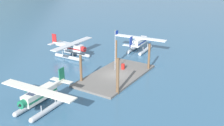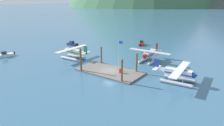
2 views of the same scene
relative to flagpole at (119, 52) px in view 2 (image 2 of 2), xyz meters
The scene contains 14 objects.
ground_plane 4.76m from the flagpole, 146.95° to the right, with size 1200.00×1200.00×0.00m, color #38607F.
dock_platform 4.62m from the flagpole, 146.95° to the right, with size 13.79×6.90×0.30m, color #66605B.
piling_near_left 8.16m from the flagpole, 146.61° to the right, with size 0.41×0.41×5.03m, color brown.
piling_near_right 5.84m from the flagpole, 51.11° to the right, with size 0.38×0.38×4.40m, color brown.
piling_far_left 6.96m from the flagpole, 162.47° to the left, with size 0.37×0.37×4.21m, color brown.
piling_far_right 4.21m from the flagpole, 29.91° to the left, with size 0.39×0.39×4.19m, color brown.
flagpole is the anchor object (origin of this frame).
fuel_drum 3.79m from the flagpole, 43.86° to the right, with size 0.62×0.62×0.88m.
seaplane_cream_port_fwd 15.28m from the flagpole, behind, with size 7.98×10.46×3.84m.
seaplane_silver_bow_right 11.02m from the flagpole, 79.88° to the left, with size 10.42×7.98×3.84m.
seaplane_white_stbd_fwd 12.20m from the flagpole, ahead, with size 7.97×10.47×3.84m.
boat_navy_open_west 29.68m from the flagpole, 155.43° to the left, with size 4.89×1.78×1.50m.
boat_red_open_north 27.79m from the flagpole, 107.89° to the left, with size 2.99×4.61×1.50m.
boat_white_open_sw 32.39m from the flagpole, 165.85° to the right, with size 2.43×4.81×1.50m.
Camera 2 is at (23.49, -31.90, 14.57)m, focal length 32.22 mm.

